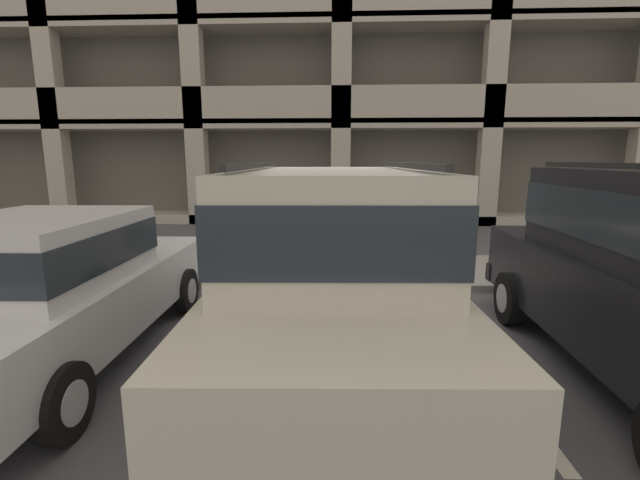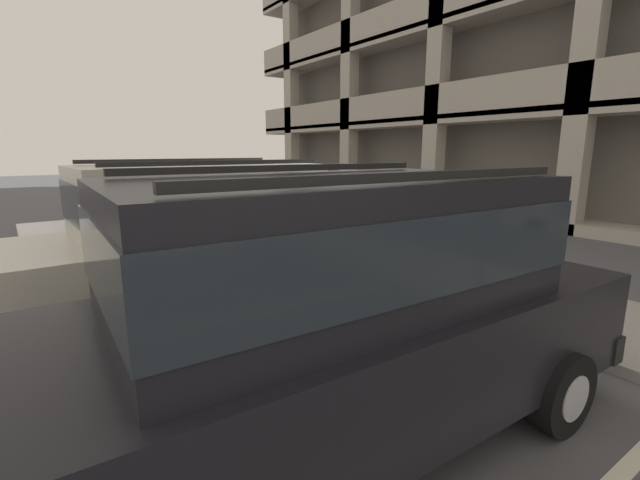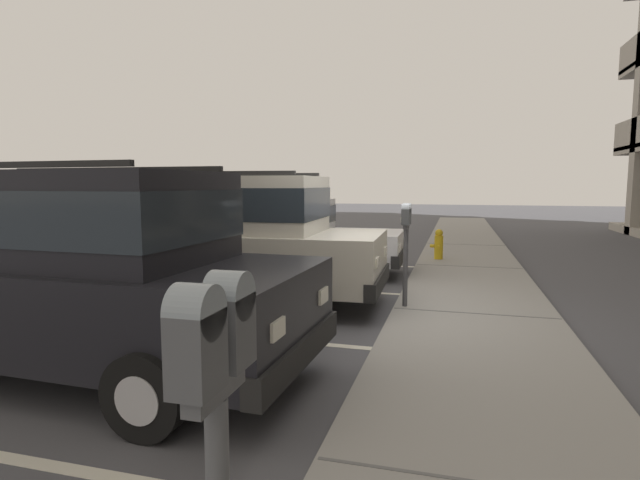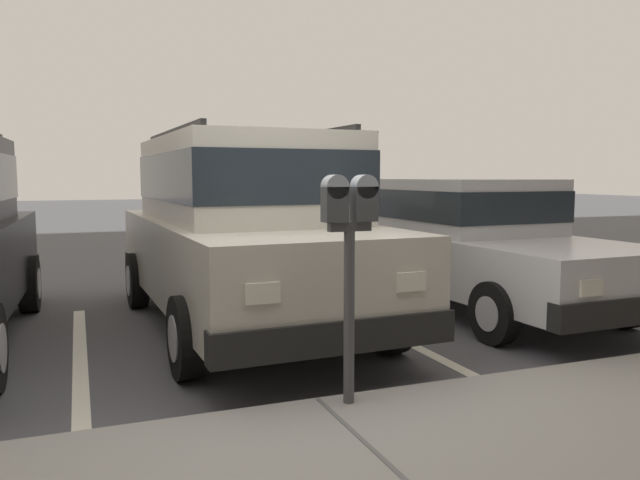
# 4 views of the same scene
# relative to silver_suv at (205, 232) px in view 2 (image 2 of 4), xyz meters

# --- Properties ---
(ground_plane) EXTENTS (80.00, 80.00, 0.10)m
(ground_plane) POSITION_rel_silver_suv_xyz_m (0.17, 2.38, -1.14)
(ground_plane) COLOR #4C4C51
(sidewalk) EXTENTS (40.00, 2.20, 0.12)m
(sidewalk) POSITION_rel_silver_suv_xyz_m (0.17, 3.68, -1.03)
(sidewalk) COLOR gray
(sidewalk) RESTS_ON ground_plane
(parking_stall_lines) EXTENTS (11.75, 4.80, 0.01)m
(parking_stall_lines) POSITION_rel_silver_suv_xyz_m (1.62, 0.98, -1.08)
(parking_stall_lines) COLOR silver
(parking_stall_lines) RESTS_ON ground_plane
(silver_suv) EXTENTS (2.15, 4.85, 2.03)m
(silver_suv) POSITION_rel_silver_suv_xyz_m (0.00, 0.00, 0.00)
(silver_suv) COLOR beige
(silver_suv) RESTS_ON ground_plane
(red_sedan) EXTENTS (1.92, 4.52, 1.54)m
(red_sedan) POSITION_rel_silver_suv_xyz_m (-2.81, 0.06, -0.27)
(red_sedan) COLOR silver
(red_sedan) RESTS_ON ground_plane
(dark_hatchback) EXTENTS (2.13, 4.84, 2.03)m
(dark_hatchback) POSITION_rel_silver_suv_xyz_m (3.10, -0.18, 0.00)
(dark_hatchback) COLOR black
(dark_hatchback) RESTS_ON ground_plane
(parking_meter_near) EXTENTS (0.35, 0.12, 1.47)m
(parking_meter_near) POSITION_rel_silver_suv_xyz_m (0.00, 2.73, 0.13)
(parking_meter_near) COLOR #47474C
(parking_meter_near) RESTS_ON sidewalk
(fire_hydrant) EXTENTS (0.30, 0.30, 0.70)m
(fire_hydrant) POSITION_rel_silver_suv_xyz_m (-4.76, 3.03, -0.62)
(fire_hydrant) COLOR gold
(fire_hydrant) RESTS_ON sidewalk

